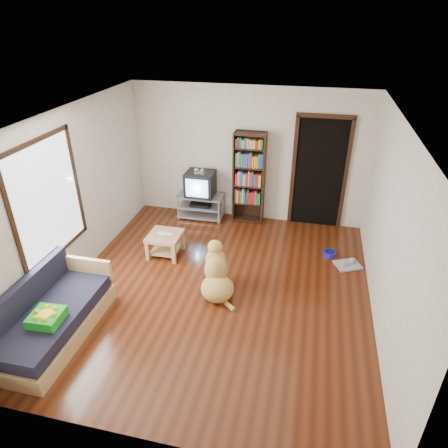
% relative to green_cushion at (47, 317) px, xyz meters
% --- Properties ---
extents(ground, '(5.00, 5.00, 0.00)m').
position_rel_green_cushion_xyz_m(ground, '(1.75, 1.59, -0.48)').
color(ground, '#54230E').
rests_on(ground, ground).
extents(ceiling, '(5.00, 5.00, 0.00)m').
position_rel_green_cushion_xyz_m(ceiling, '(1.75, 1.59, 2.12)').
color(ceiling, white).
rests_on(ceiling, ground).
extents(wall_back, '(4.50, 0.00, 4.50)m').
position_rel_green_cushion_xyz_m(wall_back, '(1.75, 4.09, 0.82)').
color(wall_back, silver).
rests_on(wall_back, ground).
extents(wall_front, '(4.50, 0.00, 4.50)m').
position_rel_green_cushion_xyz_m(wall_front, '(1.75, -0.91, 0.82)').
color(wall_front, silver).
rests_on(wall_front, ground).
extents(wall_left, '(0.00, 5.00, 5.00)m').
position_rel_green_cushion_xyz_m(wall_left, '(-0.50, 1.59, 0.82)').
color(wall_left, silver).
rests_on(wall_left, ground).
extents(wall_right, '(0.00, 5.00, 5.00)m').
position_rel_green_cushion_xyz_m(wall_right, '(4.00, 1.59, 0.82)').
color(wall_right, silver).
rests_on(wall_right, ground).
extents(green_cushion, '(0.39, 0.39, 0.12)m').
position_rel_green_cushion_xyz_m(green_cushion, '(0.00, 0.00, 0.00)').
color(green_cushion, '#1B971C').
rests_on(green_cushion, sofa).
extents(laptop, '(0.33, 0.25, 0.02)m').
position_rel_green_cushion_xyz_m(laptop, '(0.63, 2.33, -0.07)').
color(laptop, silver).
rests_on(laptop, coffee_table).
extents(dog_bowl, '(0.22, 0.22, 0.08)m').
position_rel_green_cushion_xyz_m(dog_bowl, '(3.41, 2.95, -0.44)').
color(dog_bowl, '#24169A').
rests_on(dog_bowl, ground).
extents(grey_rag, '(0.50, 0.46, 0.03)m').
position_rel_green_cushion_xyz_m(grey_rag, '(3.71, 2.70, -0.47)').
color(grey_rag, '#A4A4A4').
rests_on(grey_rag, ground).
extents(window, '(0.03, 1.46, 1.70)m').
position_rel_green_cushion_xyz_m(window, '(-0.48, 1.09, 1.02)').
color(window, white).
rests_on(window, wall_left).
extents(doorway, '(1.03, 0.05, 2.19)m').
position_rel_green_cushion_xyz_m(doorway, '(3.10, 4.07, 0.64)').
color(doorway, black).
rests_on(doorway, wall_back).
extents(tv_stand, '(0.90, 0.45, 0.50)m').
position_rel_green_cushion_xyz_m(tv_stand, '(0.85, 3.84, -0.21)').
color(tv_stand, '#99999E').
rests_on(tv_stand, ground).
extents(crt_tv, '(0.55, 0.52, 0.58)m').
position_rel_green_cushion_xyz_m(crt_tv, '(0.85, 3.86, 0.26)').
color(crt_tv, black).
rests_on(crt_tv, tv_stand).
extents(bookshelf, '(0.60, 0.30, 1.80)m').
position_rel_green_cushion_xyz_m(bookshelf, '(1.80, 3.94, 0.52)').
color(bookshelf, black).
rests_on(bookshelf, ground).
extents(sofa, '(0.80, 1.80, 0.80)m').
position_rel_green_cushion_xyz_m(sofa, '(-0.12, 0.21, -0.22)').
color(sofa, tan).
rests_on(sofa, ground).
extents(coffee_table, '(0.55, 0.55, 0.40)m').
position_rel_green_cushion_xyz_m(coffee_table, '(0.63, 2.36, -0.20)').
color(coffee_table, tan).
rests_on(coffee_table, ground).
extents(dog, '(0.65, 0.87, 0.79)m').
position_rel_green_cushion_xyz_m(dog, '(1.74, 1.56, -0.19)').
color(dog, '#BE8A49').
rests_on(dog, ground).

